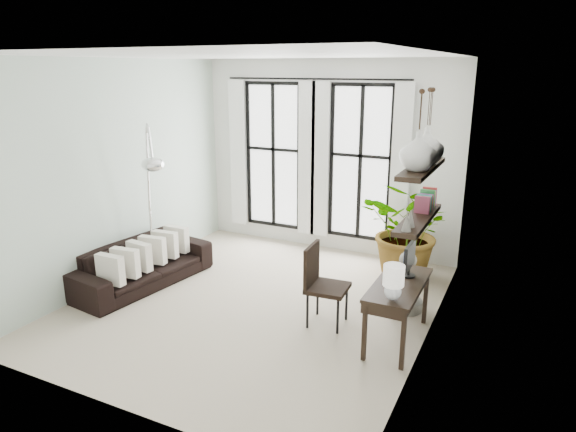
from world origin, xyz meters
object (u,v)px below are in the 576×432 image
Objects in this scene: plant at (411,230)px; arc_lamp at (150,167)px; sofa at (142,264)px; desk_chair at (321,280)px; desk at (397,288)px; buddha at (406,286)px.

plant is 0.65× the size of arc_lamp.
desk_chair is at bearing -81.15° from sofa.
sofa is 3.77m from desk.
arc_lamp is at bearing -152.52° from plant.
desk is 1.53× the size of buddha.
desk is at bearing -82.67° from sofa.
desk reaches higher than sofa.
buddha reaches higher than sofa.
plant is 1.22× the size of desk.
desk is at bearing -80.99° from plant.
desk_chair is at bearing -136.62° from buddha.
plant is at bearing 27.48° from arc_lamp.
desk_chair is 1.22m from buddha.
desk_chair is (-0.96, 0.08, -0.12)m from desk.
sofa is 3.97m from plant.
desk reaches higher than buddha.
arc_lamp is 3.86m from buddha.
arc_lamp is (-3.33, -1.73, 0.96)m from plant.
arc_lamp is 2.90× the size of buddha.
buddha is at bearing -68.76° from sofa.
desk_chair is at bearing -3.39° from arc_lamp.
plant is 1.49× the size of desk_chair.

